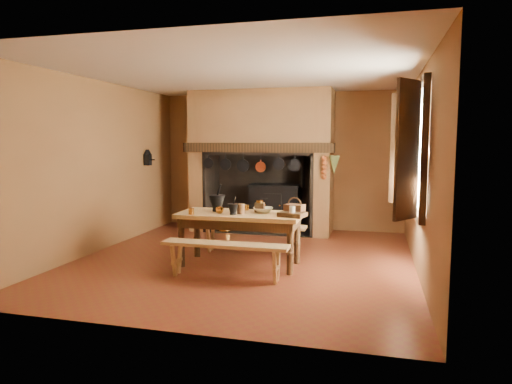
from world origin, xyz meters
TOP-DOWN VIEW (x-y plane):
  - floor at (0.00, 0.00)m, footprint 5.50×5.50m
  - ceiling at (0.00, 0.00)m, footprint 5.50×5.50m
  - back_wall at (0.00, 2.75)m, footprint 5.00×0.02m
  - wall_left at (-2.50, 0.00)m, footprint 0.02×5.50m
  - wall_right at (2.50, 0.00)m, footprint 0.02×5.50m
  - wall_front at (0.00, -2.75)m, footprint 5.00×0.02m
  - chimney_breast at (-0.30, 2.31)m, footprint 2.95×0.96m
  - iron_range at (-0.04, 2.45)m, footprint 1.12×0.55m
  - hearth_pans at (-1.05, 2.22)m, footprint 0.51×0.62m
  - hanging_pans at (-0.34, 1.81)m, footprint 1.92×0.29m
  - onion_string at (1.00, 1.79)m, footprint 0.12×0.10m
  - herb_bunch at (1.18, 1.79)m, footprint 0.20×0.20m
  - window at (2.35, -0.40)m, footprint 0.39×1.75m
  - wall_coffee_mill at (-2.42, 1.55)m, footprint 0.23×0.16m
  - work_table at (0.02, -0.31)m, footprint 1.78×0.79m
  - bench_front at (0.02, -1.00)m, footprint 1.70×0.30m
  - bench_back at (0.02, 0.36)m, footprint 1.74×0.30m
  - mortar_large at (-0.35, -0.25)m, footprint 0.24×0.24m
  - mortar_small at (-0.03, -0.49)m, footprint 0.16×0.16m
  - coffee_grinder at (0.27, -0.12)m, footprint 0.18×0.14m
  - brass_mug_a at (-0.60, -0.63)m, footprint 0.09×0.09m
  - brass_mug_b at (0.04, -0.04)m, footprint 0.09×0.09m
  - mixing_bowl at (0.33, -0.18)m, footprint 0.35×0.35m
  - stoneware_crock at (0.06, -0.38)m, footprint 0.13×0.13m
  - glass_jar at (0.81, -0.46)m, footprint 0.10×0.10m
  - wicker_basket at (0.81, -0.27)m, footprint 0.30×0.24m
  - wooden_tray at (0.81, -0.44)m, footprint 0.41×0.34m
  - brass_cup at (-0.25, -0.42)m, footprint 0.12×0.12m

SIDE VIEW (x-z plane):
  - floor at x=0.00m, z-range 0.00..0.00m
  - hearth_pans at x=-1.05m, z-range -0.01..0.19m
  - bench_front at x=0.02m, z-range 0.12..0.60m
  - bench_back at x=0.02m, z-range 0.12..0.61m
  - iron_range at x=-0.04m, z-range -0.32..1.28m
  - work_table at x=0.02m, z-range 0.26..1.04m
  - wooden_tray at x=0.81m, z-range 0.77..0.83m
  - mixing_bowl at x=0.33m, z-range 0.77..0.85m
  - brass_mug_b at x=0.04m, z-range 0.77..0.86m
  - brass_cup at x=-0.25m, z-range 0.77..0.86m
  - brass_mug_a at x=-0.60m, z-range 0.77..0.86m
  - stoneware_crock at x=0.06m, z-range 0.77..0.91m
  - glass_jar at x=0.81m, z-range 0.77..0.92m
  - coffee_grinder at x=0.27m, z-range 0.75..0.96m
  - wicker_basket at x=0.81m, z-range 0.73..0.98m
  - mortar_small at x=-0.03m, z-range 0.73..0.99m
  - mortar_large at x=-0.35m, z-range 0.70..1.11m
  - onion_string at x=1.00m, z-range 1.10..1.56m
  - hanging_pans at x=-0.34m, z-range 1.23..1.50m
  - herb_bunch at x=1.18m, z-range 1.21..1.56m
  - back_wall at x=0.00m, z-range 0.00..2.80m
  - wall_left at x=-2.50m, z-range 0.00..2.80m
  - wall_right at x=2.50m, z-range 0.00..2.80m
  - wall_front at x=0.00m, z-range 0.00..2.80m
  - wall_coffee_mill at x=-2.42m, z-range 1.36..1.67m
  - window at x=2.35m, z-range 0.82..2.58m
  - chimney_breast at x=-0.30m, z-range 0.41..3.21m
  - ceiling at x=0.00m, z-range 2.80..2.80m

